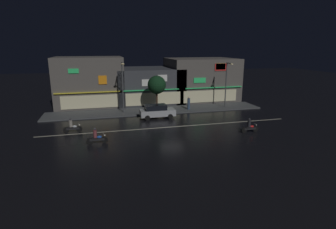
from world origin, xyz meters
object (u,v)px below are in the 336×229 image
motorcycle_lead (96,137)px  motorcycle_following (250,127)px  streetlamp_west (123,83)px  traffic_cone (164,113)px  parked_car_near_kerb (157,111)px  streetlamp_mid (227,81)px  pedestrian_on_sidewalk (189,104)px  motorcycle_opposite_lane (72,127)px

motorcycle_lead → motorcycle_following: same height
streetlamp_west → traffic_cone: size_ratio=11.96×
parked_car_near_kerb → motorcycle_lead: 10.41m
streetlamp_mid → pedestrian_on_sidewalk: (-5.53, 0.11, -2.99)m
motorcycle_lead → motorcycle_opposite_lane: size_ratio=1.00×
parked_car_near_kerb → motorcycle_following: bearing=135.2°
streetlamp_mid → motorcycle_lead: streetlamp_mid is taller
streetlamp_west → parked_car_near_kerb: (3.79, -3.11, -3.19)m
pedestrian_on_sidewalk → traffic_cone: (-4.03, -1.93, -0.67)m
streetlamp_west → streetlamp_mid: streetlamp_west is taller
pedestrian_on_sidewalk → streetlamp_mid: bearing=74.4°
streetlamp_mid → motorcycle_opposite_lane: streetlamp_mid is taller
motorcycle_opposite_lane → traffic_cone: 11.63m
pedestrian_on_sidewalk → traffic_cone: pedestrian_on_sidewalk is taller
streetlamp_mid → motorcycle_opposite_lane: (-20.28, -6.34, -3.30)m
streetlamp_mid → traffic_cone: size_ratio=11.54×
motorcycle_opposite_lane → streetlamp_west: bearing=51.2°
streetlamp_mid → pedestrian_on_sidewalk: streetlamp_mid is taller
pedestrian_on_sidewalk → motorcycle_opposite_lane: 16.10m
motorcycle_lead → traffic_cone: size_ratio=3.45×
motorcycle_lead → motorcycle_following: (15.23, -0.46, 0.00)m
streetlamp_mid → parked_car_near_kerb: 11.43m
parked_car_near_kerb → traffic_cone: parked_car_near_kerb is taller
parked_car_near_kerb → motorcycle_following: 11.34m
streetlamp_mid → motorcycle_lead: (-17.83, -10.36, -3.30)m
streetlamp_west → traffic_cone: (4.86, -2.09, -3.78)m
pedestrian_on_sidewalk → motorcycle_lead: pedestrian_on_sidewalk is taller
streetlamp_west → streetlamp_mid: (14.43, -0.28, -0.12)m
parked_car_near_kerb → motorcycle_lead: (-7.19, -7.53, -0.24)m
streetlamp_mid → motorcycle_following: (-2.60, -10.82, -3.30)m
motorcycle_lead → traffic_cone: motorcycle_lead is taller
motorcycle_following → motorcycle_opposite_lane: (-17.69, 4.49, 0.00)m
pedestrian_on_sidewalk → parked_car_near_kerb: size_ratio=0.41×
streetlamp_mid → parked_car_near_kerb: (-10.63, -2.83, -3.07)m
motorcycle_lead → motorcycle_following: size_ratio=1.00×
streetlamp_west → motorcycle_following: bearing=-43.2°
parked_car_near_kerb → motorcycle_opposite_lane: (-9.65, -3.50, -0.24)m
traffic_cone → motorcycle_lead: bearing=-134.0°
streetlamp_mid → motorcycle_following: streetlamp_mid is taller
motorcycle_following → streetlamp_west: bearing=-36.3°
motorcycle_lead → parked_car_near_kerb: bearing=-136.7°
pedestrian_on_sidewalk → motorcycle_following: size_ratio=0.92×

